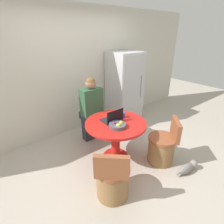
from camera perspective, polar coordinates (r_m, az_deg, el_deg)
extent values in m
plane|color=#B2A899|center=(3.23, 3.01, -15.64)|extent=(12.00, 12.00, 0.00)
cube|color=beige|center=(3.86, -12.22, 12.39)|extent=(7.00, 0.06, 2.60)
cube|color=silver|center=(4.27, 4.06, 7.72)|extent=(0.71, 0.65, 1.69)
cube|color=#AFB2B5|center=(4.05, 7.16, 6.61)|extent=(0.68, 0.01, 1.59)
cylinder|color=gray|center=(4.16, 9.45, 8.20)|extent=(0.02, 0.02, 0.51)
cylinder|color=red|center=(3.28, 1.10, -14.22)|extent=(0.45, 0.45, 0.05)
cylinder|color=red|center=(3.08, 1.16, -9.25)|extent=(0.15, 0.15, 0.64)
cylinder|color=red|center=(2.90, 1.21, -3.70)|extent=(1.02, 1.02, 0.04)
cylinder|color=olive|center=(2.57, 0.19, -21.96)|extent=(0.44, 0.44, 0.43)
cylinder|color=brown|center=(2.40, 0.20, -17.97)|extent=(0.47, 0.47, 0.06)
cube|color=brown|center=(2.13, -0.14, -17.64)|extent=(0.36, 0.33, 0.32)
cylinder|color=olive|center=(3.21, 15.65, -12.00)|extent=(0.44, 0.44, 0.43)
cylinder|color=brown|center=(3.08, 16.16, -8.35)|extent=(0.47, 0.47, 0.06)
cube|color=brown|center=(3.02, 20.09, -5.38)|extent=(0.34, 0.35, 0.32)
cube|color=#2D2D38|center=(3.71, -7.35, -5.31)|extent=(0.28, 0.16, 0.49)
cube|color=#2D2D38|center=(3.52, -7.12, -1.28)|extent=(0.32, 0.36, 0.14)
cube|color=#2D5638|center=(3.33, -6.69, 3.36)|extent=(0.40, 0.22, 0.52)
sphere|color=#936B51|center=(3.22, -7.00, 9.13)|extent=(0.19, 0.19, 0.19)
sphere|color=brown|center=(3.21, -7.02, 9.55)|extent=(0.18, 0.18, 0.18)
cube|color=#232328|center=(2.96, -0.31, -2.47)|extent=(0.33, 0.23, 0.02)
cube|color=black|center=(2.83, 1.09, -1.32)|extent=(0.33, 0.01, 0.20)
cylinder|color=#4C4C56|center=(2.74, 1.79, -4.39)|extent=(0.27, 0.27, 0.05)
sphere|color=gold|center=(2.75, 2.95, -3.60)|extent=(0.06, 0.06, 0.06)
sphere|color=#7A2D5B|center=(2.74, 0.52, -3.78)|extent=(0.06, 0.06, 0.06)
sphere|color=gold|center=(2.68, 2.07, -4.45)|extent=(0.07, 0.07, 0.07)
cylinder|color=#2D4C84|center=(3.04, 3.43, -0.95)|extent=(0.09, 0.09, 0.10)
ellipsoid|color=gray|center=(3.18, 22.97, -16.72)|extent=(0.33, 0.17, 0.17)
sphere|color=gray|center=(3.29, 25.10, -14.97)|extent=(0.12, 0.12, 0.12)
cylinder|color=gray|center=(3.07, 21.28, -17.60)|extent=(0.14, 0.05, 0.11)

